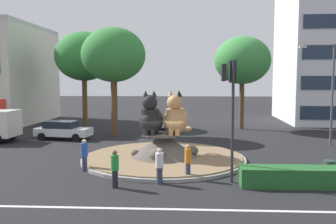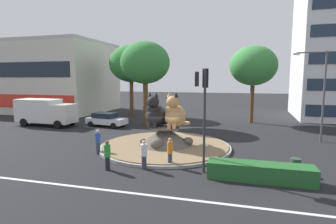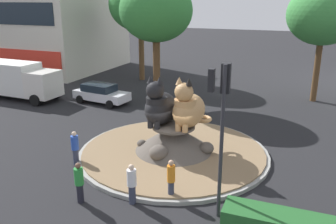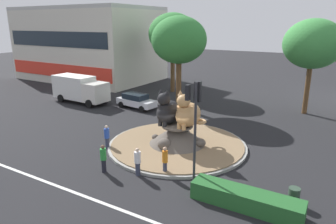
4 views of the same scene
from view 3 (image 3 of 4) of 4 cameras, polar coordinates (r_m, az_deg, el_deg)
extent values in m
plane|color=black|center=(19.24, 0.88, -6.73)|extent=(160.00, 160.00, 0.00)
cylinder|color=gray|center=(19.21, 0.88, -6.48)|extent=(10.03, 10.03, 0.18)
cylinder|color=#846B4C|center=(19.15, 0.88, -6.14)|extent=(9.63, 9.63, 0.07)
cone|color=#564F47|center=(18.87, 0.89, -4.13)|extent=(4.05, 4.05, 1.38)
cylinder|color=#564F47|center=(18.65, 0.90, -2.34)|extent=(2.23, 2.23, 0.12)
ellipsoid|color=#564F47|center=(18.68, 6.14, -5.74)|extent=(0.77, 0.80, 0.62)
ellipsoid|color=#564F47|center=(20.24, 2.12, -3.76)|extent=(0.76, 0.76, 0.61)
ellipsoid|color=#564F47|center=(19.46, -4.19, -5.02)|extent=(0.52, 0.52, 0.41)
ellipsoid|color=#564F47|center=(17.87, -1.46, -6.49)|extent=(0.96, 1.01, 0.77)
ellipsoid|color=black|center=(18.70, -1.20, 0.62)|extent=(1.55, 2.36, 1.68)
cylinder|color=black|center=(18.24, -1.81, 0.80)|extent=(1.13, 1.13, 1.05)
sphere|color=black|center=(17.85, -2.07, 3.47)|extent=(0.92, 0.92, 0.92)
torus|color=black|center=(19.58, 0.97, -0.64)|extent=(1.10, 1.10, 0.21)
cone|color=black|center=(17.62, -1.34, 5.08)|extent=(0.39, 0.39, 0.38)
cone|color=black|center=(17.83, -2.83, 5.22)|extent=(0.39, 0.39, 0.38)
cylinder|color=black|center=(18.10, -1.75, -2.07)|extent=(0.29, 0.29, 0.42)
cylinder|color=black|center=(18.26, -2.83, -1.91)|extent=(0.29, 0.29, 0.42)
ellipsoid|color=tan|center=(18.28, 3.36, 0.22)|extent=(1.73, 2.48, 1.69)
cylinder|color=tan|center=(17.82, 2.75, 0.41)|extent=(1.22, 1.22, 1.06)
sphere|color=tan|center=(17.42, 2.55, 3.17)|extent=(0.93, 0.93, 0.93)
torus|color=tan|center=(19.18, 5.54, -1.11)|extent=(1.16, 1.16, 0.21)
cone|color=black|center=(17.19, 3.35, 4.81)|extent=(0.42, 0.42, 0.38)
cone|color=tan|center=(17.40, 1.81, 4.99)|extent=(0.42, 0.42, 0.38)
cylinder|color=tan|center=(17.68, 2.75, -2.56)|extent=(0.30, 0.30, 0.42)
cylinder|color=tan|center=(17.84, 1.63, -2.36)|extent=(0.30, 0.30, 0.42)
cylinder|color=#2D2D33|center=(13.03, 8.49, -5.25)|extent=(0.14, 0.14, 5.85)
cube|color=black|center=(12.51, 9.18, 5.31)|extent=(0.33, 0.25, 1.05)
sphere|color=#360606|center=(12.52, 9.31, 6.79)|extent=(0.18, 0.18, 0.18)
sphere|color=orange|center=(12.59, 9.24, 5.39)|extent=(0.18, 0.18, 0.18)
sphere|color=black|center=(12.66, 9.17, 4.00)|extent=(0.18, 0.18, 0.18)
cube|color=black|center=(12.39, 6.93, 5.05)|extent=(0.21, 0.29, 0.80)
cube|color=beige|center=(47.23, -21.87, 13.20)|extent=(21.34, 13.26, 10.48)
cylinder|color=brown|center=(28.45, -1.83, 6.48)|extent=(0.56, 0.56, 4.84)
ellipsoid|color=#337F38|center=(27.92, -1.92, 15.85)|extent=(5.53, 5.53, 4.70)
cylinder|color=brown|center=(30.80, 22.53, 5.78)|extent=(0.48, 0.48, 4.60)
ellipsoid|color=#3D8E42|center=(30.29, 23.55, 14.09)|extent=(5.47, 5.47, 4.65)
cylinder|color=brown|center=(36.37, -4.23, 8.98)|extent=(0.54, 0.54, 4.92)
ellipsoid|color=#337F38|center=(35.96, -4.41, 16.71)|extent=(6.09, 6.09, 5.18)
cylinder|color=black|center=(15.31, -13.80, -12.44)|extent=(0.28, 0.28, 0.81)
cylinder|color=#288C38|center=(14.94, -14.02, -9.91)|extent=(0.37, 0.37, 0.71)
sphere|color=brown|center=(14.74, -14.15, -8.29)|extent=(0.23, 0.23, 0.23)
cylinder|color=#33384C|center=(15.08, 0.49, -12.34)|extent=(0.25, 0.25, 0.82)
cylinder|color=orange|center=(14.71, 0.49, -9.76)|extent=(0.34, 0.34, 0.71)
sphere|color=tan|center=(14.50, 0.50, -8.10)|extent=(0.24, 0.24, 0.24)
cylinder|color=#33384C|center=(18.55, -14.45, -6.92)|extent=(0.28, 0.28, 0.81)
cylinder|color=#284CB2|center=(18.25, -14.63, -4.75)|extent=(0.37, 0.37, 0.71)
sphere|color=beige|center=(18.08, -14.74, -3.37)|extent=(0.23, 0.23, 0.23)
cylinder|color=#33384C|center=(14.90, -5.72, -12.89)|extent=(0.29, 0.29, 0.80)
cylinder|color=silver|center=(14.54, -5.81, -10.35)|extent=(0.39, 0.39, 0.70)
sphere|color=beige|center=(14.33, -5.87, -8.72)|extent=(0.23, 0.23, 0.23)
cube|color=silver|center=(28.72, -10.51, 2.65)|extent=(4.67, 2.35, 0.64)
cube|color=#19232D|center=(28.71, -10.92, 3.86)|extent=(2.69, 1.88, 0.57)
cylinder|color=black|center=(28.60, -7.06, 2.09)|extent=(0.66, 0.30, 0.64)
cylinder|color=black|center=(27.24, -9.24, 1.20)|extent=(0.66, 0.30, 0.64)
cylinder|color=black|center=(30.38, -11.59, 2.79)|extent=(0.66, 0.30, 0.64)
cylinder|color=black|center=(29.11, -13.83, 1.98)|extent=(0.66, 0.30, 0.64)
cube|color=silver|center=(29.95, -19.20, 4.23)|extent=(2.15, 2.39, 2.05)
cube|color=silver|center=(32.30, -23.74, 5.07)|extent=(4.88, 2.50, 2.53)
cylinder|color=black|center=(30.97, -17.49, 2.85)|extent=(0.91, 0.34, 0.90)
cylinder|color=black|center=(29.35, -20.40, 1.76)|extent=(0.91, 0.34, 0.90)
cylinder|color=black|center=(34.06, -23.26, 3.53)|extent=(0.91, 0.34, 0.90)
camera|label=1|loc=(7.69, -108.07, -29.52)|focal=38.21mm
camera|label=2|loc=(4.07, -133.06, -54.03)|focal=28.64mm
camera|label=4|loc=(4.32, 138.73, -3.95)|focal=32.78mm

